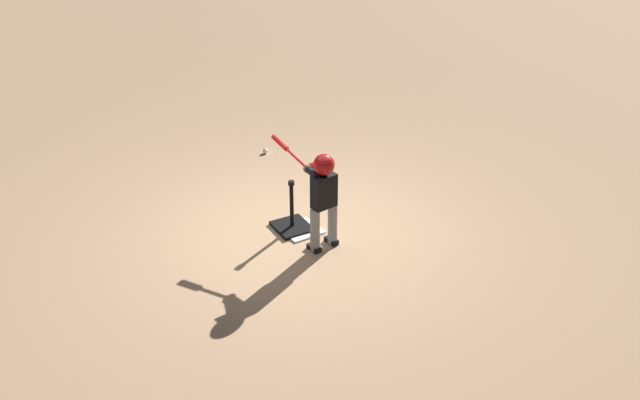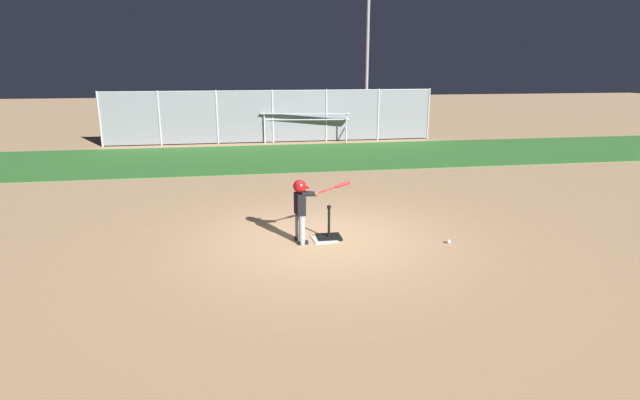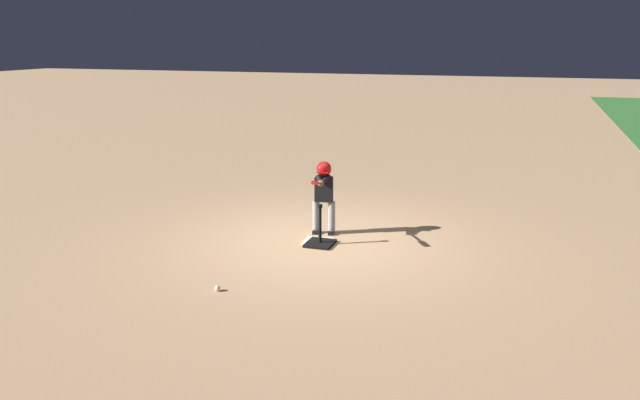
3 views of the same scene
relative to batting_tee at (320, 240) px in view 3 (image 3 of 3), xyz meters
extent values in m
plane|color=tan|center=(-0.14, -0.02, -0.08)|extent=(90.00, 90.00, 0.00)
cube|color=white|center=(-0.10, -0.07, -0.07)|extent=(0.47, 0.47, 0.02)
cube|color=black|center=(0.00, 0.00, -0.06)|extent=(0.46, 0.41, 0.04)
cylinder|color=black|center=(0.00, 0.00, 0.24)|extent=(0.05, 0.05, 0.56)
cylinder|color=black|center=(0.00, 0.00, 0.54)|extent=(0.08, 0.08, 0.05)
cylinder|color=gray|center=(-0.59, 0.00, 0.19)|extent=(0.13, 0.13, 0.55)
cube|color=black|center=(-0.57, 0.01, -0.05)|extent=(0.19, 0.12, 0.06)
cylinder|color=gray|center=(-0.55, -0.25, 0.19)|extent=(0.13, 0.13, 0.55)
cube|color=black|center=(-0.53, -0.25, -0.05)|extent=(0.19, 0.12, 0.06)
cube|color=black|center=(-0.57, -0.12, 0.67)|extent=(0.20, 0.30, 0.40)
sphere|color=brown|center=(-0.57, -0.12, 0.99)|extent=(0.21, 0.21, 0.21)
sphere|color=maroon|center=(-0.57, -0.12, 1.00)|extent=(0.24, 0.24, 0.24)
cube|color=maroon|center=(-0.47, -0.11, 0.97)|extent=(0.15, 0.20, 0.01)
cylinder|color=black|center=(-0.43, -0.06, 0.85)|extent=(0.33, 0.13, 0.12)
cylinder|color=black|center=(-0.42, -0.15, 0.85)|extent=(0.33, 0.22, 0.12)
sphere|color=brown|center=(-0.27, -0.08, 0.83)|extent=(0.10, 0.10, 0.10)
cylinder|color=red|center=(0.05, -0.03, 0.91)|extent=(0.67, 0.13, 0.20)
cylinder|color=red|center=(0.26, 0.01, 0.97)|extent=(0.30, 0.11, 0.13)
cylinder|color=black|center=(-0.29, -0.08, 0.83)|extent=(0.03, 0.05, 0.05)
sphere|color=white|center=(2.15, -0.66, -0.04)|extent=(0.07, 0.07, 0.07)
camera|label=1|loc=(-7.09, 3.55, 4.60)|focal=42.00mm
camera|label=2|loc=(-1.66, -8.91, 3.14)|focal=28.00mm
camera|label=3|loc=(8.73, 2.91, 3.04)|focal=35.00mm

